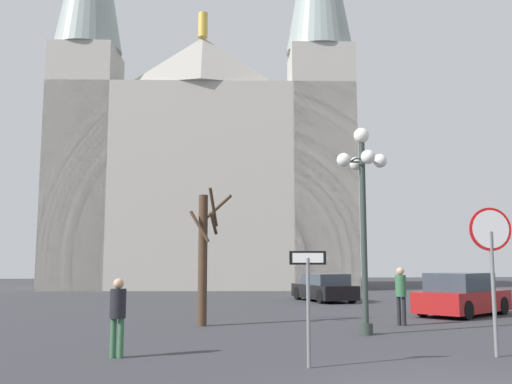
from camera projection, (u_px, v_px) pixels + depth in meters
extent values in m
cube|color=#ADA89E|center=(205.00, 192.00, 42.44)|extent=(22.44, 12.33, 14.33)
pyramid|color=#ADA89E|center=(203.00, 61.00, 39.55)|extent=(7.69, 2.80, 3.50)
cylinder|color=gold|center=(203.00, 25.00, 39.88)|extent=(0.70, 0.70, 1.80)
cube|color=#ADA89E|center=(83.00, 167.00, 39.67)|extent=(4.91, 4.91, 17.19)
cube|color=#ADA89E|center=(321.00, 168.00, 39.99)|extent=(4.91, 4.91, 17.19)
cylinder|color=slate|center=(494.00, 293.00, 11.33)|extent=(0.08, 0.08, 2.52)
cylinder|color=red|center=(490.00, 229.00, 11.50)|extent=(0.90, 0.07, 0.89)
cylinder|color=white|center=(491.00, 229.00, 11.47)|extent=(0.79, 0.03, 0.79)
cylinder|color=slate|center=(308.00, 312.00, 10.14)|extent=(0.07, 0.07, 1.97)
cube|color=black|center=(308.00, 258.00, 10.26)|extent=(0.68, 0.09, 0.25)
cube|color=white|center=(308.00, 258.00, 10.24)|extent=(0.57, 0.06, 0.18)
cylinder|color=#2D3833|center=(364.00, 237.00, 14.90)|extent=(0.16, 0.16, 5.12)
cylinder|color=#2D3833|center=(366.00, 329.00, 14.60)|extent=(0.36, 0.36, 0.30)
sphere|color=white|center=(361.00, 136.00, 15.25)|extent=(0.42, 0.42, 0.42)
sphere|color=white|center=(380.00, 161.00, 15.23)|extent=(0.38, 0.38, 0.38)
cylinder|color=#2D3833|center=(371.00, 161.00, 15.20)|extent=(0.05, 0.51, 0.05)
sphere|color=white|center=(356.00, 164.00, 15.67)|extent=(0.38, 0.38, 0.38)
cylinder|color=#2D3833|center=(359.00, 162.00, 15.41)|extent=(0.51, 0.05, 0.05)
sphere|color=white|center=(344.00, 160.00, 15.10)|extent=(0.38, 0.38, 0.38)
cylinder|color=#2D3833|center=(353.00, 160.00, 15.13)|extent=(0.05, 0.51, 0.05)
sphere|color=white|center=(368.00, 157.00, 14.66)|extent=(0.38, 0.38, 0.38)
cylinder|color=#2D3833|center=(365.00, 159.00, 14.91)|extent=(0.51, 0.05, 0.05)
cylinder|color=#473323|center=(203.00, 260.00, 16.83)|extent=(0.28, 0.28, 3.93)
cylinder|color=#473323|center=(213.00, 207.00, 16.96)|extent=(0.35, 0.71, 1.15)
cylinder|color=#473323|center=(199.00, 226.00, 16.68)|extent=(0.64, 0.35, 0.96)
cylinder|color=#473323|center=(213.00, 223.00, 16.91)|extent=(0.32, 0.71, 0.66)
cylinder|color=#473323|center=(214.00, 211.00, 17.56)|extent=(1.10, 0.83, 0.98)
cube|color=black|center=(324.00, 291.00, 27.16)|extent=(2.46, 4.48, 0.65)
cube|color=#333D47|center=(325.00, 279.00, 27.04)|extent=(1.96, 2.61, 0.53)
cylinder|color=black|center=(298.00, 293.00, 28.28)|extent=(0.33, 0.67, 0.64)
cylinder|color=black|center=(326.00, 293.00, 28.74)|extent=(0.33, 0.67, 0.64)
cylinder|color=black|center=(321.00, 297.00, 25.55)|extent=(0.33, 0.67, 0.64)
cylinder|color=black|center=(352.00, 296.00, 26.01)|extent=(0.33, 0.67, 0.64)
cube|color=maroon|center=(463.00, 301.00, 19.88)|extent=(4.35, 3.85, 0.72)
cube|color=#333D47|center=(459.00, 282.00, 19.83)|extent=(2.79, 2.64, 0.64)
cylinder|color=black|center=(460.00, 303.00, 21.38)|extent=(0.65, 0.56, 0.64)
cylinder|color=black|center=(502.00, 306.00, 20.23)|extent=(0.65, 0.56, 0.64)
cylinder|color=black|center=(423.00, 307.00, 19.48)|extent=(0.65, 0.56, 0.64)
cylinder|color=black|center=(466.00, 310.00, 18.33)|extent=(0.65, 0.56, 0.64)
cylinder|color=#33663F|center=(121.00, 338.00, 11.09)|extent=(0.12, 0.12, 0.77)
cylinder|color=#33663F|center=(113.00, 338.00, 11.12)|extent=(0.12, 0.12, 0.77)
cylinder|color=black|center=(118.00, 304.00, 11.19)|extent=(0.32, 0.32, 0.58)
sphere|color=tan|center=(119.00, 284.00, 11.24)|extent=(0.21, 0.21, 0.21)
cylinder|color=black|center=(399.00, 311.00, 16.81)|extent=(0.12, 0.12, 0.86)
cylinder|color=black|center=(404.00, 311.00, 16.72)|extent=(0.12, 0.12, 0.86)
cylinder|color=#33663F|center=(401.00, 286.00, 16.86)|extent=(0.32, 0.32, 0.64)
sphere|color=tan|center=(400.00, 271.00, 16.92)|extent=(0.23, 0.23, 0.23)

